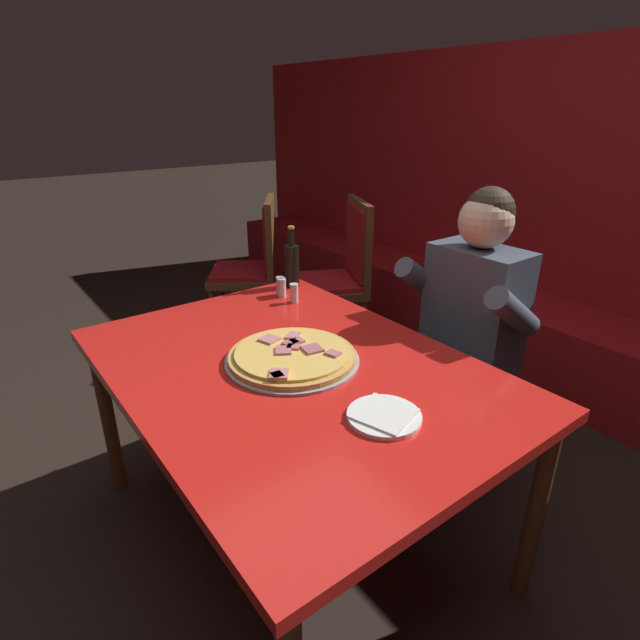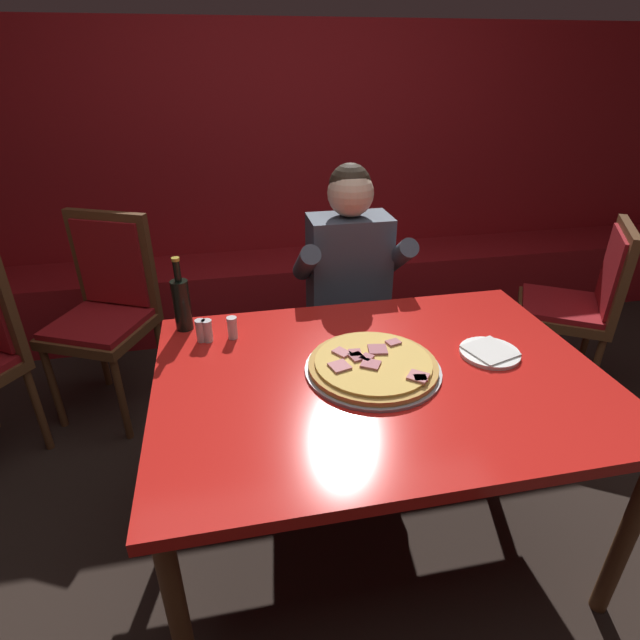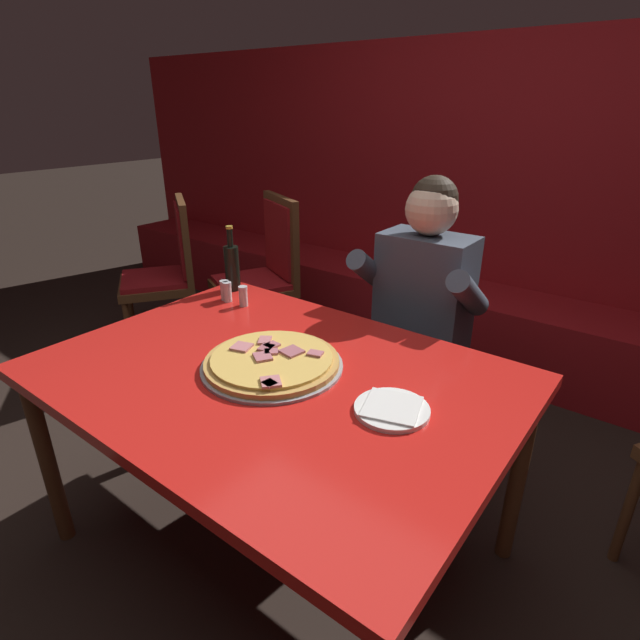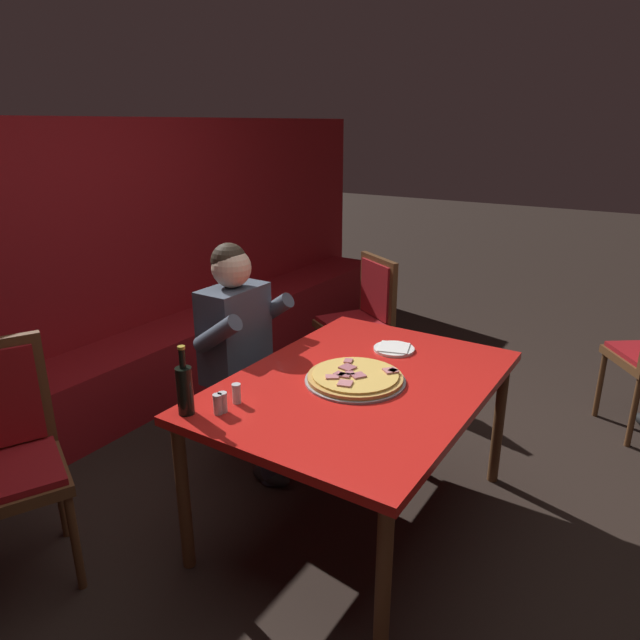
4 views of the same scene
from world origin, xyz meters
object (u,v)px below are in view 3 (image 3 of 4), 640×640
Objects in this scene: beer_bottle at (232,266)px; shaker_parmesan at (225,291)px; shaker_oregano at (227,293)px; main_dining_table at (274,389)px; dining_chair_side_aisle at (265,269)px; dining_chair_far_right at (168,268)px; diner_seated_blue_shirt at (413,317)px; plate_white_paper at (392,409)px; pizza at (272,362)px; shaker_red_pepper_flakes at (243,297)px.

beer_bottle reaches higher than shaker_parmesan.
shaker_oregano is 0.02m from shaker_parmesan.
main_dining_table is 1.53m from dining_chair_side_aisle.
dining_chair_far_right is at bearing 156.77° from shaker_oregano.
plate_white_paper is at bearing -66.73° from diner_seated_blue_shirt.
main_dining_table is at bearing -34.28° from beer_bottle.
main_dining_table is at bearing -30.19° from shaker_oregano.
shaker_parmesan is 0.81m from diner_seated_blue_shirt.
pizza is at bearing -34.13° from beer_bottle.
shaker_parmesan is at bearing -23.42° from dining_chair_far_right.
dining_chair_side_aisle is at bearing 30.29° from dining_chair_far_right.
diner_seated_blue_shirt reaches higher than beer_bottle.
dining_chair_side_aisle is (-0.49, 0.76, -0.19)m from shaker_parmesan.
shaker_oregano and shaker_parmesan have the same top height.
plate_white_paper is at bearing -16.81° from shaker_parmesan.
shaker_oregano is at bearing -23.23° from dining_chair_far_right.
pizza is 5.33× the size of shaker_oregano.
diner_seated_blue_shirt is (-0.31, 0.72, -0.05)m from plate_white_paper.
pizza is 0.65m from shaker_parmesan.
beer_bottle is at bearing 145.72° from main_dining_table.
dining_chair_far_right is (-1.05, 0.45, -0.21)m from shaker_oregano.
dining_chair_side_aisle is (-0.43, 0.65, -0.27)m from beer_bottle.
dining_chair_side_aisle is (0.53, 0.31, 0.01)m from dining_chair_far_right.
shaker_oregano is 1.00× the size of shaker_parmesan.
shaker_red_pepper_flakes is 0.09× the size of dining_chair_far_right.
diner_seated_blue_shirt is at bearing 32.56° from shaker_oregano.
dining_chair_side_aisle is (-0.61, 0.76, -0.19)m from shaker_red_pepper_flakes.
pizza is at bearing -45.45° from dining_chair_side_aisle.
diner_seated_blue_shirt is at bearing 82.08° from main_dining_table.
shaker_parmesan reaches higher than pizza.
shaker_red_pepper_flakes reaches higher than plate_white_paper.
main_dining_table is 0.58m from shaker_red_pepper_flakes.
shaker_red_pepper_flakes is at bearing -51.36° from dining_chair_side_aisle.
shaker_red_pepper_flakes is 1.00× the size of shaker_parmesan.
main_dining_table is at bearing -35.16° from shaker_red_pepper_flakes.
shaker_oregano is (0.09, -0.12, -0.07)m from beer_bottle.
main_dining_table is 0.09m from pizza.
dining_chair_far_right is (-1.14, 0.45, -0.21)m from shaker_red_pepper_flakes.
plate_white_paper is at bearing -20.23° from dining_chair_far_right.
shaker_red_pepper_flakes is 0.11m from shaker_parmesan.
plate_white_paper is 0.72× the size of beer_bottle.
shaker_parmesan is (-0.56, 0.32, 0.02)m from pizza.
shaker_oregano is (-0.56, 0.33, 0.11)m from main_dining_table.
shaker_oregano is at bearing 163.13° from plate_white_paper.
shaker_parmesan is (-0.02, 0.01, 0.00)m from shaker_oregano.
beer_bottle is 0.16m from shaker_oregano.
beer_bottle is 0.22m from shaker_red_pepper_flakes.
main_dining_table is at bearing -38.65° from pizza.
dining_chair_far_right is (-0.96, 0.33, -0.28)m from beer_bottle.
plate_white_paper is 1.02m from shaker_oregano.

